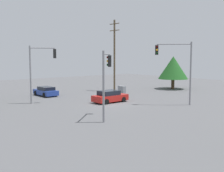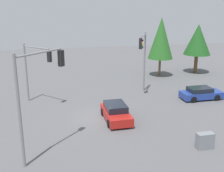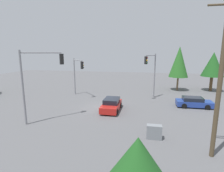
% 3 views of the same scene
% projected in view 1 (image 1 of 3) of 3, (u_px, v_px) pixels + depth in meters
% --- Properties ---
extents(ground_plane, '(80.00, 80.00, 0.00)m').
position_uv_depth(ground_plane, '(111.00, 104.00, 31.20)').
color(ground_plane, '#5B5B5E').
extents(sedan_red, '(1.99, 4.15, 1.39)m').
position_uv_depth(sedan_red, '(110.00, 97.00, 32.54)').
color(sedan_red, red).
rests_on(sedan_red, ground_plane).
extents(sedan_blue, '(4.19, 1.89, 1.25)m').
position_uv_depth(sedan_blue, '(46.00, 91.00, 37.92)').
color(sedan_blue, '#233D93').
rests_on(sedan_blue, ground_plane).
extents(traffic_signal_main, '(2.92, 2.92, 6.88)m').
position_uv_depth(traffic_signal_main, '(177.00, 62.00, 30.44)').
color(traffic_signal_main, gray).
rests_on(traffic_signal_main, ground_plane).
extents(traffic_signal_cross, '(1.61, 2.67, 6.50)m').
position_uv_depth(traffic_signal_cross, '(40.00, 65.00, 31.51)').
color(traffic_signal_cross, gray).
rests_on(traffic_signal_cross, ground_plane).
extents(traffic_signal_aux, '(2.60, 2.82, 5.76)m').
position_uv_depth(traffic_signal_aux, '(106.00, 73.00, 23.69)').
color(traffic_signal_aux, gray).
rests_on(traffic_signal_aux, ground_plane).
extents(utility_pole_tall, '(2.20, 0.28, 10.88)m').
position_uv_depth(utility_pole_tall, '(114.00, 54.00, 43.26)').
color(utility_pole_tall, brown).
rests_on(utility_pole_tall, ground_plane).
extents(electrical_cabinet, '(1.16, 0.55, 1.12)m').
position_uv_depth(electrical_cabinet, '(122.00, 90.00, 39.98)').
color(electrical_cabinet, gray).
rests_on(electrical_cabinet, ground_plane).
extents(tree_right, '(4.83, 4.83, 5.35)m').
position_uv_depth(tree_right, '(173.00, 68.00, 45.78)').
color(tree_right, '#4C3823').
rests_on(tree_right, ground_plane).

